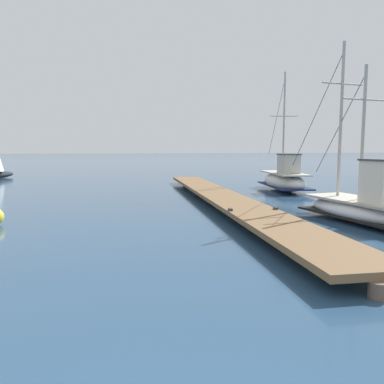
# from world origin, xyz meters

# --- Properties ---
(floating_dock) EXTENTS (3.25, 22.26, 0.53)m
(floating_dock) POSITION_xyz_m (4.96, 14.91, 0.36)
(floating_dock) COLOR brown
(floating_dock) RESTS_ON ground
(fishing_boat_0) EXTENTS (2.49, 6.86, 6.37)m
(fishing_boat_0) POSITION_xyz_m (8.48, 9.70, 0.60)
(fishing_boat_0) COLOR silver
(fishing_boat_0) RESTS_ON ground
(fishing_boat_1) EXTENTS (2.71, 6.18, 7.03)m
(fishing_boat_1) POSITION_xyz_m (10.36, 19.45, 0.70)
(fishing_boat_1) COLOR silver
(fishing_boat_1) RESTS_ON ground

